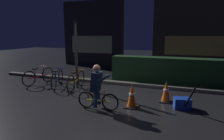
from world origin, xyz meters
TOP-DOWN VIEW (x-y plane):
  - ground_plane at (0.00, 0.00)m, footprint 40.00×40.00m
  - sidewalk_curb at (0.00, 2.20)m, footprint 12.00×0.24m
  - hedge_row at (1.80, 3.10)m, footprint 4.80×0.70m
  - storefront_left at (-3.30, 6.50)m, footprint 4.07×0.54m
  - storefront_right at (2.97, 7.20)m, footprint 4.88×0.54m
  - street_post at (-1.47, 1.20)m, footprint 0.10×0.10m
  - parked_bike_leftmost at (-3.24, 1.13)m, footprint 0.46×1.55m
  - parked_bike_left_mid at (-2.25, 1.02)m, footprint 0.59×1.47m
  - parked_bike_center_left at (-1.40, 1.03)m, footprint 0.46×1.54m
  - traffic_cone_near at (1.05, -0.10)m, footprint 0.36×0.36m
  - traffic_cone_far at (1.92, 0.70)m, footprint 0.36×0.36m
  - blue_crate at (2.39, 0.30)m, footprint 0.50×0.41m
  - cyclist at (0.19, -0.54)m, footprint 1.19×0.50m
  - closed_umbrella at (2.55, 0.05)m, footprint 0.31×0.40m

SIDE VIEW (x-z plane):
  - ground_plane at x=0.00m, z-range 0.00..0.00m
  - sidewalk_curb at x=0.00m, z-range 0.00..0.12m
  - blue_crate at x=2.39m, z-range 0.00..0.30m
  - traffic_cone_far at x=1.92m, z-range -0.01..0.66m
  - parked_bike_center_left at x=-1.40m, z-range -0.03..0.68m
  - traffic_cone_near at x=1.05m, z-range -0.01..0.66m
  - parked_bike_left_mid at x=-2.25m, z-range -0.03..0.68m
  - parked_bike_leftmost at x=-3.24m, z-range -0.03..0.69m
  - closed_umbrella at x=2.55m, z-range 0.00..0.76m
  - hedge_row at x=1.80m, z-range 0.00..1.09m
  - cyclist at x=0.19m, z-range 0.01..1.25m
  - street_post at x=-1.47m, z-range 0.00..2.58m
  - storefront_left at x=-3.30m, z-range -0.01..4.15m
  - storefront_right at x=2.97m, z-range -0.01..4.47m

